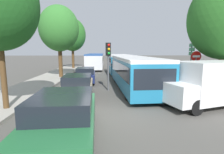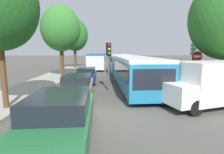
% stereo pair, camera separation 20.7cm
% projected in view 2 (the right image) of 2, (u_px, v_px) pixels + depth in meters
% --- Properties ---
extents(ground_plane, '(200.00, 200.00, 0.00)m').
position_uv_depth(ground_plane, '(109.00, 116.00, 7.70)').
color(ground_plane, '#4F4C47').
extents(kerb_strip_left, '(3.20, 31.40, 0.14)m').
position_uv_depth(kerb_strip_left, '(52.00, 78.00, 18.14)').
color(kerb_strip_left, '#9E998E').
rests_on(kerb_strip_left, ground).
extents(articulated_bus, '(3.30, 16.22, 2.39)m').
position_uv_depth(articulated_bus, '(127.00, 67.00, 16.30)').
color(articulated_bus, teal).
rests_on(articulated_bus, ground).
extents(city_bus_rear, '(2.48, 10.98, 2.36)m').
position_uv_depth(city_bus_rear, '(98.00, 60.00, 28.62)').
color(city_bus_rear, silver).
rests_on(city_bus_rear, ground).
extents(queued_car_green, '(2.10, 4.53, 1.54)m').
position_uv_depth(queued_car_green, '(61.00, 117.00, 5.46)').
color(queued_car_green, '#236638').
rests_on(queued_car_green, ground).
extents(queued_car_tan, '(1.91, 4.13, 1.41)m').
position_uv_depth(queued_car_tan, '(78.00, 86.00, 10.63)').
color(queued_car_tan, tan).
rests_on(queued_car_tan, ground).
extents(queued_car_navy, '(1.84, 3.98, 1.36)m').
position_uv_depth(queued_car_navy, '(87.00, 75.00, 15.71)').
color(queued_car_navy, navy).
rests_on(queued_car_navy, ground).
extents(white_van, '(5.35, 3.34, 2.31)m').
position_uv_depth(white_van, '(213.00, 82.00, 8.90)').
color(white_van, white).
rests_on(white_van, ground).
extents(traffic_light, '(0.37, 0.39, 3.40)m').
position_uv_depth(traffic_light, '(109.00, 56.00, 12.22)').
color(traffic_light, '#56595E').
rests_on(traffic_light, ground).
extents(no_entry_sign, '(0.70, 0.08, 2.82)m').
position_uv_depth(no_entry_sign, '(197.00, 65.00, 11.78)').
color(no_entry_sign, '#56595E').
rests_on(no_entry_sign, ground).
extents(direction_sign_post, '(0.34, 1.38, 3.60)m').
position_uv_depth(direction_sign_post, '(193.00, 54.00, 13.94)').
color(direction_sign_post, '#56595E').
rests_on(direction_sign_post, ground).
extents(tree_left_mid, '(3.97, 3.97, 7.36)m').
position_uv_depth(tree_left_mid, '(61.00, 29.00, 17.71)').
color(tree_left_mid, '#51381E').
rests_on(tree_left_mid, ground).
extents(tree_left_far, '(4.15, 4.15, 7.82)m').
position_uv_depth(tree_left_far, '(75.00, 35.00, 27.31)').
color(tree_left_far, '#51381E').
rests_on(tree_left_far, ground).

